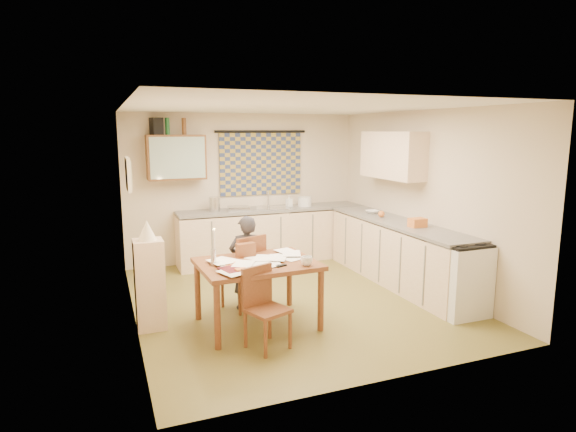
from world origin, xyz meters
name	(u,v)px	position (x,y,z in m)	size (l,w,h in m)	color
floor	(293,300)	(0.00, 0.00, -0.01)	(4.00, 4.50, 0.02)	brown
ceiling	(293,106)	(0.00, 0.00, 2.51)	(4.00, 4.50, 0.02)	white
wall_back	(244,188)	(0.00, 2.26, 1.25)	(4.00, 0.02, 2.50)	beige
wall_front	(392,245)	(0.00, -2.26, 1.25)	(4.00, 0.02, 2.50)	beige
wall_left	(129,217)	(-2.01, 0.00, 1.25)	(0.02, 4.50, 2.50)	beige
wall_right	(423,199)	(2.01, 0.00, 1.25)	(0.02, 4.50, 2.50)	beige
window_blind	(261,164)	(0.30, 2.22, 1.65)	(1.45, 0.03, 1.05)	navy
curtain_rod	(261,131)	(0.30, 2.20, 2.20)	(0.04, 0.04, 1.60)	black
wall_cabinet	(176,157)	(-1.15, 2.08, 1.80)	(0.90, 0.34, 0.70)	brown
wall_cabinet_glass	(178,158)	(-1.15, 1.91, 1.80)	(0.84, 0.02, 0.64)	#99B2A5
upper_cabinet_right	(392,155)	(1.83, 0.55, 1.85)	(0.34, 1.30, 0.70)	beige
framed_print	(128,174)	(-1.97, 0.40, 1.70)	(0.04, 0.50, 0.40)	beige
print_canvas	(130,174)	(-1.95, 0.40, 1.70)	(0.01, 0.42, 0.32)	white
counter_back	(275,235)	(0.45, 1.95, 0.45)	(3.30, 0.62, 0.92)	beige
counter_right	(397,253)	(1.70, 0.13, 0.45)	(0.62, 2.95, 0.92)	beige
stove	(459,278)	(1.70, -1.19, 0.45)	(0.58, 0.58, 0.90)	white
sink	(273,210)	(0.41, 1.95, 0.88)	(0.55, 0.45, 0.10)	silver
tap	(268,198)	(0.40, 2.13, 1.06)	(0.03, 0.03, 0.28)	silver
dish_rack	(239,208)	(-0.19, 1.95, 0.95)	(0.35, 0.30, 0.06)	silver
kettle	(214,204)	(-0.59, 1.95, 1.04)	(0.18, 0.18, 0.24)	silver
mixing_bowl	(305,201)	(1.00, 1.95, 1.00)	(0.24, 0.24, 0.16)	white
soap_bottle	(289,201)	(0.73, 2.00, 1.02)	(0.11, 0.11, 0.20)	white
bowl	(372,212)	(1.70, 0.85, 0.94)	(0.22, 0.22, 0.05)	white
orange_bag	(417,223)	(1.70, -0.32, 0.98)	(0.22, 0.16, 0.12)	orange
fruit_orange	(381,214)	(1.65, 0.51, 0.97)	(0.10, 0.10, 0.10)	orange
speaker	(156,126)	(-1.43, 2.08, 2.28)	(0.16, 0.20, 0.26)	black
bottle_green	(167,126)	(-1.27, 2.08, 2.28)	(0.07, 0.07, 0.26)	#195926
bottle_brown	(184,126)	(-1.01, 2.08, 2.28)	(0.07, 0.07, 0.26)	brown
dining_table	(257,293)	(-0.69, -0.63, 0.38)	(1.34, 1.04, 0.75)	brown
chair_far	(244,285)	(-0.69, -0.05, 0.29)	(0.56, 0.56, 0.95)	brown
chair_near	(267,323)	(-0.78, -1.23, 0.26)	(0.49, 0.49, 0.84)	brown
person	(247,263)	(-0.65, -0.07, 0.59)	(0.46, 0.33, 1.19)	black
shelf_stand	(150,285)	(-1.84, -0.28, 0.51)	(0.32, 0.30, 1.03)	beige
lampshade	(147,230)	(-1.84, -0.28, 1.14)	(0.20, 0.20, 0.22)	beige
letter_rack	(246,250)	(-0.74, -0.35, 0.83)	(0.22, 0.10, 0.16)	brown
mug	(307,261)	(-0.23, -0.97, 0.80)	(0.14, 0.14, 0.10)	white
magazine	(223,272)	(-1.15, -0.91, 0.76)	(0.26, 0.32, 0.03)	maroon
book	(226,266)	(-1.07, -0.71, 0.76)	(0.18, 0.24, 0.02)	orange
orange_box	(241,270)	(-0.97, -0.96, 0.77)	(0.12, 0.08, 0.04)	orange
eyeglasses	(281,266)	(-0.50, -0.90, 0.76)	(0.13, 0.04, 0.02)	black
candle_holder	(213,257)	(-1.17, -0.58, 0.84)	(0.06, 0.06, 0.18)	silver
candle	(214,239)	(-1.17, -0.59, 1.04)	(0.02, 0.02, 0.22)	white
candle_flame	(214,229)	(-1.17, -0.62, 1.16)	(0.02, 0.02, 0.02)	#FFCC66
papers	(257,261)	(-0.69, -0.64, 0.76)	(1.17, 0.98, 0.03)	white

